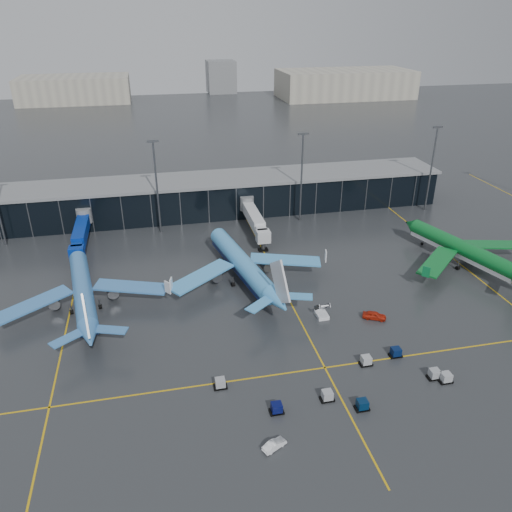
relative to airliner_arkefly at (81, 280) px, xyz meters
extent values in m
plane|color=#282B2D|center=(32.05, -14.35, -6.29)|extent=(600.00, 600.00, 0.00)
cube|color=black|center=(32.05, 47.65, -1.29)|extent=(140.00, 16.00, 10.00)
cube|color=slate|center=(32.05, 47.65, 4.01)|extent=(142.00, 17.00, 0.80)
cylinder|color=#595B60|center=(-2.95, 39.15, -1.09)|extent=(4.00, 4.00, 4.00)
cube|color=navy|center=(-2.95, 25.65, -1.89)|extent=(3.00, 24.00, 3.00)
cylinder|color=#595B60|center=(-2.95, 18.15, -4.99)|extent=(1.00, 1.00, 2.60)
cylinder|color=#595B60|center=(42.05, 39.15, -1.09)|extent=(4.00, 4.00, 4.00)
cube|color=silver|center=(42.05, 25.65, -1.89)|extent=(3.00, 24.00, 3.00)
cylinder|color=#595B60|center=(42.05, 18.15, -4.99)|extent=(1.00, 1.00, 2.60)
cylinder|color=#595B60|center=(17.05, 35.65, 6.21)|extent=(0.50, 0.50, 25.00)
cube|color=#595B60|center=(17.05, 35.65, 18.91)|extent=(3.00, 0.40, 0.60)
cylinder|color=#595B60|center=(57.05, 35.65, 6.21)|extent=(0.50, 0.50, 25.00)
cube|color=#595B60|center=(57.05, 35.65, 18.91)|extent=(3.00, 0.40, 0.60)
cylinder|color=#595B60|center=(97.05, 35.65, 6.21)|extent=(0.50, 0.50, 25.00)
cube|color=#595B60|center=(97.05, 35.65, 18.91)|extent=(3.00, 0.40, 0.60)
cube|color=#B2AD99|center=(152.05, 245.65, 2.71)|extent=(90.00, 42.00, 18.00)
cube|color=#B2AD99|center=(-27.95, 265.65, 1.71)|extent=(70.00, 38.00, 16.00)
cube|color=#B2AD99|center=(72.05, 285.65, 4.71)|extent=(20.00, 20.00, 22.00)
cube|color=gold|center=(-2.95, 5.65, -6.28)|extent=(0.30, 120.00, 0.02)
cube|color=gold|center=(42.05, 5.65, -6.28)|extent=(0.30, 120.00, 0.02)
cube|color=gold|center=(87.05, 5.65, -6.28)|extent=(0.30, 120.00, 0.02)
cube|color=gold|center=(42.05, -29.35, -6.28)|extent=(220.00, 0.30, 0.02)
cube|color=black|center=(49.27, -30.03, -6.11)|extent=(2.20, 1.50, 0.36)
cube|color=#9CA0A5|center=(49.27, -30.03, -5.34)|extent=(1.60, 1.50, 1.50)
cube|color=black|center=(55.37, -28.96, -6.11)|extent=(2.20, 1.50, 0.36)
cube|color=#04153C|center=(55.37, -28.96, -5.34)|extent=(1.60, 1.50, 1.50)
cube|color=black|center=(58.97, -35.76, -6.11)|extent=(2.20, 1.50, 0.36)
cube|color=gray|center=(58.97, -35.76, -5.34)|extent=(1.60, 1.50, 1.50)
cube|color=black|center=(60.36, -36.97, -6.11)|extent=(2.20, 1.50, 0.36)
cube|color=#979B9F|center=(60.36, -36.97, -5.34)|extent=(1.60, 1.50, 1.50)
cube|color=black|center=(31.28, -37.87, -6.11)|extent=(2.20, 1.50, 0.36)
cube|color=#050A41|center=(31.28, -37.87, -5.34)|extent=(1.60, 1.50, 1.50)
cube|color=black|center=(39.75, -36.90, -6.11)|extent=(2.20, 1.50, 0.36)
cube|color=#93979C|center=(39.75, -36.90, -5.34)|extent=(1.60, 1.50, 1.50)
cube|color=black|center=(23.70, -30.46, -6.11)|extent=(2.20, 1.50, 0.36)
cube|color=gray|center=(23.70, -30.46, -5.34)|extent=(1.60, 1.50, 1.50)
cube|color=black|center=(44.34, -39.96, -6.11)|extent=(2.20, 1.50, 0.36)
cube|color=#041C3A|center=(44.34, -39.96, -5.34)|extent=(1.60, 1.50, 1.50)
cube|color=white|center=(46.70, -14.05, -5.89)|extent=(2.23, 3.22, 0.80)
cube|color=white|center=(46.70, -14.05, -3.99)|extent=(1.63, 2.85, 2.29)
imported|color=#B6220E|center=(56.67, -17.04, -5.51)|extent=(4.97, 3.75, 1.58)
imported|color=white|center=(29.26, -44.48, -5.68)|extent=(3.89, 2.87, 1.22)
camera|label=1|loc=(16.00, -93.58, 49.17)|focal=35.00mm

